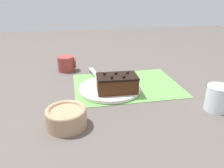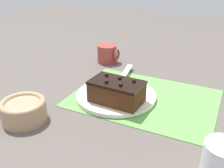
# 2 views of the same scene
# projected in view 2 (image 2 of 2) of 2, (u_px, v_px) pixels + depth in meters

# --- Properties ---
(ground_plane) EXTENTS (3.00, 3.00, 0.00)m
(ground_plane) POSITION_uv_depth(u_px,v_px,m) (144.00, 98.00, 0.86)
(ground_plane) COLOR #544C47
(placemat_woven) EXTENTS (0.46, 0.34, 0.00)m
(placemat_woven) POSITION_uv_depth(u_px,v_px,m) (144.00, 98.00, 0.86)
(placemat_woven) COLOR #609E4C
(placemat_woven) RESTS_ON ground_plane
(cake_plate) EXTENTS (0.26, 0.26, 0.01)m
(cake_plate) POSITION_uv_depth(u_px,v_px,m) (116.00, 95.00, 0.86)
(cake_plate) COLOR white
(cake_plate) RESTS_ON placemat_woven
(chocolate_cake) EXTENTS (0.16, 0.10, 0.08)m
(chocolate_cake) POSITION_uv_depth(u_px,v_px,m) (117.00, 91.00, 0.80)
(chocolate_cake) COLOR #472614
(chocolate_cake) RESTS_ON cake_plate
(serving_knife) EXTENTS (0.06, 0.25, 0.01)m
(serving_knife) POSITION_uv_depth(u_px,v_px,m) (120.00, 80.00, 0.94)
(serving_knife) COLOR slate
(serving_knife) RESTS_ON cake_plate
(drinking_glass) EXTENTS (0.08, 0.08, 0.09)m
(drinking_glass) POSITION_uv_depth(u_px,v_px,m) (222.00, 163.00, 0.52)
(drinking_glass) COLOR white
(drinking_glass) RESTS_ON ground_plane
(small_bowl) EXTENTS (0.13, 0.13, 0.06)m
(small_bowl) POSITION_uv_depth(u_px,v_px,m) (24.00, 110.00, 0.73)
(small_bowl) COLOR tan
(small_bowl) RESTS_ON ground_plane
(coffee_mug) EXTENTS (0.09, 0.08, 0.08)m
(coffee_mug) POSITION_uv_depth(u_px,v_px,m) (107.00, 54.00, 1.15)
(coffee_mug) COLOR #993833
(coffee_mug) RESTS_ON ground_plane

